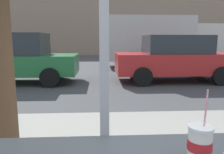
{
  "coord_description": "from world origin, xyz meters",
  "views": [
    {
      "loc": [
        -0.02,
        -1.09,
        1.53
      ],
      "look_at": [
        0.16,
        2.3,
        0.95
      ],
      "focal_mm": 35.29,
      "sensor_mm": 36.0,
      "label": 1
    }
  ],
  "objects_px": {
    "parked_car_green": "(17,58)",
    "parked_car_red": "(175,58)",
    "box_truck": "(162,40)",
    "soda_cup_left": "(200,144)"
  },
  "relations": [
    {
      "from": "soda_cup_left",
      "to": "parked_car_green",
      "type": "distance_m",
      "value": 7.87
    },
    {
      "from": "parked_car_green",
      "to": "parked_car_red",
      "type": "relative_size",
      "value": 0.96
    },
    {
      "from": "parked_car_green",
      "to": "box_truck",
      "type": "relative_size",
      "value": 0.66
    },
    {
      "from": "parked_car_green",
      "to": "parked_car_red",
      "type": "xyz_separation_m",
      "value": [
        5.69,
        0.0,
        -0.02
      ]
    },
    {
      "from": "parked_car_red",
      "to": "box_truck",
      "type": "distance_m",
      "value": 4.37
    },
    {
      "from": "soda_cup_left",
      "to": "parked_car_red",
      "type": "height_order",
      "value": "parked_car_red"
    },
    {
      "from": "soda_cup_left",
      "to": "parked_car_red",
      "type": "xyz_separation_m",
      "value": [
        2.33,
        7.12,
        -0.24
      ]
    },
    {
      "from": "soda_cup_left",
      "to": "parked_car_red",
      "type": "bearing_deg",
      "value": 71.85
    },
    {
      "from": "parked_car_green",
      "to": "parked_car_red",
      "type": "bearing_deg",
      "value": 0.0
    },
    {
      "from": "soda_cup_left",
      "to": "parked_car_green",
      "type": "xyz_separation_m",
      "value": [
        -3.35,
        7.12,
        -0.22
      ]
    }
  ]
}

